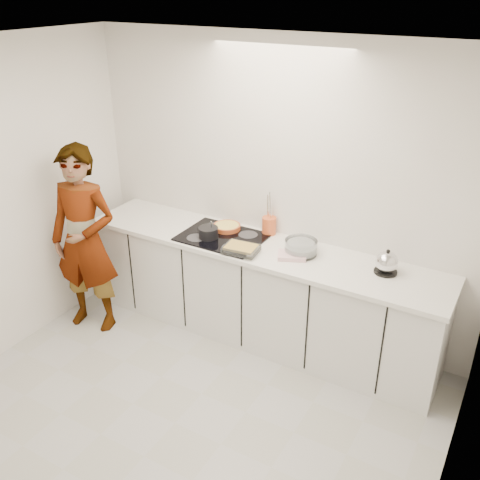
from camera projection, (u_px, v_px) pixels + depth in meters
The scene contains 15 objects.
floor at pixel (175, 423), 3.95m from camera, with size 3.60×3.20×0.00m, color #ABABA3.
ceiling at pixel (148, 53), 2.80m from camera, with size 3.60×3.20×0.00m, color white.
wall_back at pixel (277, 191), 4.62m from camera, with size 3.60×0.00×2.60m, color silver.
wall_right at pixel (465, 360), 2.58m from camera, with size 0.02×3.20×2.60m.
base_cabinets at pixel (258, 293), 4.75m from camera, with size 3.20×0.58×0.87m, color silver.
countertop at pixel (259, 248), 4.55m from camera, with size 3.24×0.64×0.04m, color white.
hob at pixel (222, 237), 4.68m from camera, with size 0.72×0.54×0.01m, color black.
tart_dish at pixel (227, 227), 4.80m from camera, with size 0.32×0.32×0.04m.
saucepan at pixel (208, 233), 4.63m from camera, with size 0.22×0.22×0.16m.
baking_dish at pixel (241, 249), 4.40m from camera, with size 0.30×0.23×0.05m.
mixing_bowl at pixel (301, 248), 4.38m from camera, with size 0.34×0.34×0.12m.
tea_towel at pixel (292, 256), 4.34m from camera, with size 0.23×0.16×0.04m, color white.
kettle at pixel (387, 263), 4.09m from camera, with size 0.23×0.23×0.20m.
utensil_crock at pixel (269, 226), 4.72m from camera, with size 0.13×0.13×0.16m, color #D8592A.
cook at pixel (85, 241), 4.72m from camera, with size 0.63×0.41×1.73m, color silver.
Camera 1 is at (1.89, -2.31, 2.95)m, focal length 40.00 mm.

